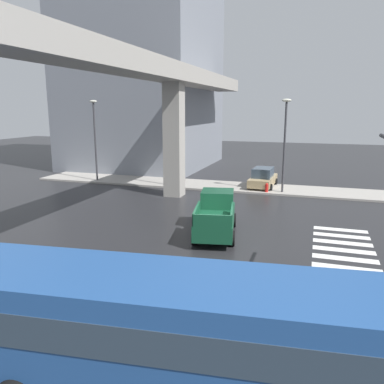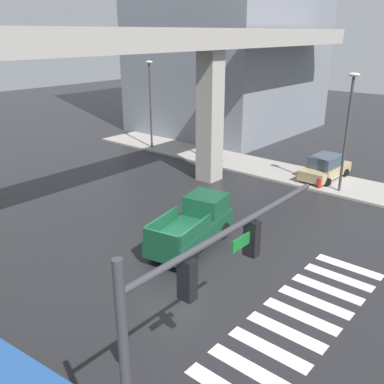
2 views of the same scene
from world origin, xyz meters
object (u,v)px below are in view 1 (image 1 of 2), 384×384
pickup_truck (216,215)px  street_lamp_near_corner (285,135)px  city_bus (166,330)px  sedan_tan (263,178)px  street_lamp_far_north (95,131)px  street_lamp_mid_block (167,133)px  fire_hydrant (267,188)px

pickup_truck → street_lamp_near_corner: street_lamp_near_corner is taller
city_bus → sedan_tan: size_ratio=2.51×
pickup_truck → street_lamp_far_north: bearing=51.7°
pickup_truck → street_lamp_far_north: size_ratio=0.74×
sedan_tan → street_lamp_far_north: street_lamp_far_north is taller
sedan_tan → street_lamp_near_corner: street_lamp_near_corner is taller
city_bus → sedan_tan: city_bus is taller
sedan_tan → street_lamp_mid_block: size_ratio=0.60×
city_bus → fire_hydrant: 22.74m
pickup_truck → street_lamp_near_corner: 11.84m
city_bus → street_lamp_near_corner: 23.27m
street_lamp_mid_block → fire_hydrant: street_lamp_mid_block is taller
street_lamp_far_north → fire_hydrant: (-0.40, -15.30, -4.13)m
pickup_truck → street_lamp_mid_block: street_lamp_mid_block is taller
city_bus → fire_hydrant: (22.69, 0.61, -1.29)m
pickup_truck → city_bus: city_bus is taller
sedan_tan → fire_hydrant: 2.27m
sedan_tan → street_lamp_far_north: bearing=96.8°
city_bus → street_lamp_mid_block: size_ratio=1.52×
pickup_truck → city_bus: (-12.08, -1.96, 0.73)m
street_lamp_near_corner → fire_hydrant: street_lamp_near_corner is taller
street_lamp_far_north → street_lamp_mid_block: bearing=-90.0°
pickup_truck → street_lamp_mid_block: bearing=32.8°
street_lamp_near_corner → street_lamp_mid_block: size_ratio=1.00×
city_bus → street_lamp_far_north: size_ratio=1.52×
city_bus → fire_hydrant: city_bus is taller
pickup_truck → street_lamp_mid_block: (11.01, 7.08, 3.57)m
fire_hydrant → street_lamp_mid_block: bearing=87.3°
sedan_tan → street_lamp_mid_block: (-1.75, 7.83, 3.70)m
street_lamp_far_north → fire_hydrant: size_ratio=8.52×
street_lamp_mid_block → street_lamp_far_north: bearing=90.0°
pickup_truck → sedan_tan: size_ratio=1.22×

